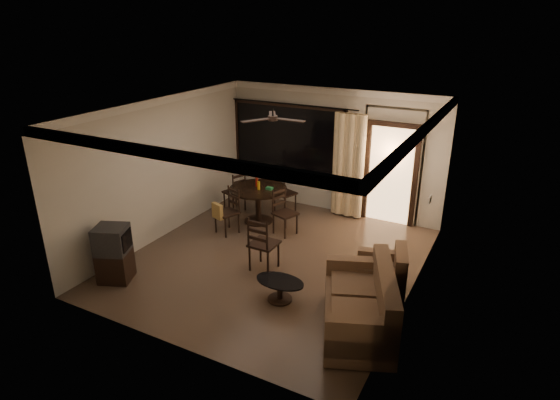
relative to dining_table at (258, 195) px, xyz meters
The scene contains 12 objects.
ground 1.88m from the dining_table, 50.75° to the right, with size 5.50×5.50×0.00m, color #7F6651.
room_shell 2.14m from the dining_table, 12.89° to the left, with size 5.50×6.70×5.50m.
dining_table is the anchor object (origin of this frame).
dining_chair_west 0.90m from the dining_table, 160.77° to the left, with size 0.54×0.54×0.95m.
dining_chair_east 0.90m from the dining_table, 19.37° to the right, with size 0.54×0.54×0.95m.
dining_chair_south 0.91m from the dining_table, 109.40° to the right, with size 0.54×0.57×0.95m.
dining_chair_north 0.85m from the dining_table, 70.81° to the left, with size 0.54×0.54×0.95m.
tv_cabinet 3.37m from the dining_table, 105.88° to the right, with size 0.66×0.63×0.99m.
sofa 4.16m from the dining_table, 38.74° to the right, with size 1.52×1.97×0.94m.
armchair 3.58m from the dining_table, 25.30° to the right, with size 0.96×0.96×0.78m.
coffee_table 3.11m from the dining_table, 53.37° to the right, with size 0.80×0.48×0.35m.
side_chair 2.10m from the dining_table, 57.12° to the right, with size 0.47×0.47×1.04m.
Camera 1 is at (3.69, -6.71, 4.24)m, focal length 30.00 mm.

